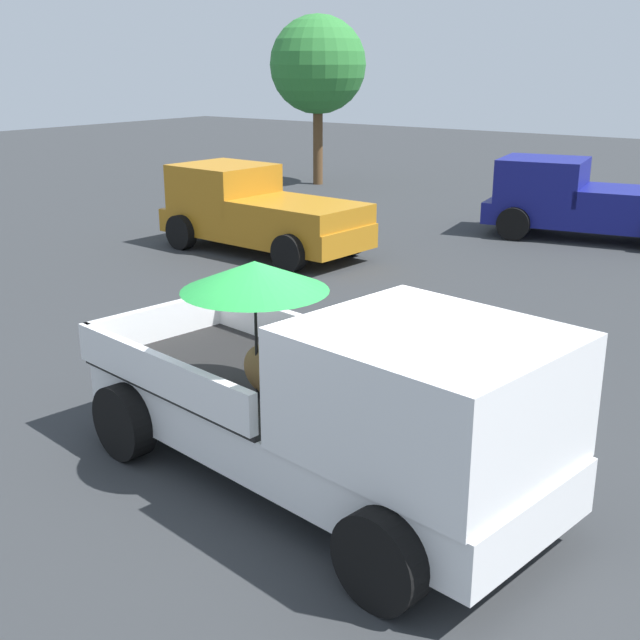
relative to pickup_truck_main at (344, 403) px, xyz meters
The scene contains 5 objects.
ground_plane 1.08m from the pickup_truck_main, 169.46° to the left, with size 80.00×80.00×0.00m, color #2D3033.
pickup_truck_main is the anchor object (origin of this frame).
pickup_truck_red 13.35m from the pickup_truck_main, 99.94° to the left, with size 5.05×2.84×1.80m.
pickup_truck_far 10.69m from the pickup_truck_main, 134.89° to the left, with size 4.91×2.42×1.80m.
tree_by_lot 20.90m from the pickup_truck_main, 127.09° to the left, with size 3.13×3.13×5.42m.
Camera 1 is at (4.34, -5.73, 3.97)m, focal length 45.61 mm.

